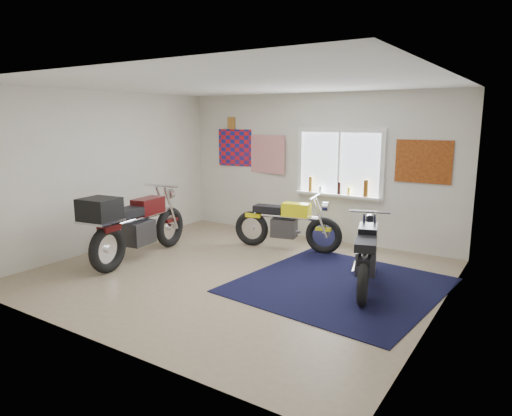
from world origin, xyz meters
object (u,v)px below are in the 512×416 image
Objects in this scene: navy_rug at (340,285)px; yellow_triumph at (286,225)px; black_chrome_bike at (366,257)px; maroon_tourer at (133,225)px.

yellow_triumph reaches higher than navy_rug.
maroon_tourer is (-3.48, -0.90, 0.17)m from black_chrome_bike.
maroon_tourer reaches higher than black_chrome_bike.
yellow_triumph is 1.06× the size of black_chrome_bike.
yellow_triumph is 2.06m from black_chrome_bike.
yellow_triumph is at bearing 43.90° from black_chrome_bike.
yellow_triumph is (-1.48, 1.15, 0.42)m from navy_rug.
black_chrome_bike is 0.81× the size of maroon_tourer.
black_chrome_bike is at bearing -40.20° from yellow_triumph.
navy_rug is at bearing -84.16° from maroon_tourer.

